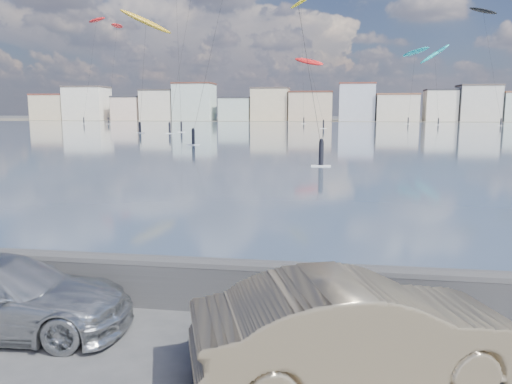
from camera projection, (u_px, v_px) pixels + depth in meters
The scene contains 15 objects.
ground at pixel (149, 379), 7.43m from camera, with size 700.00×700.00×0.00m, color #333335.
bay_water at pixel (320, 131), 96.67m from camera, with size 500.00×177.00×0.00m, color #374B67.
far_shore_strip at pixel (327, 120), 202.49m from camera, with size 500.00×60.00×0.00m, color #4C473D.
seawall at pixel (197, 281), 9.97m from camera, with size 400.00×0.36×1.08m.
far_buildings at pixel (330, 105), 187.67m from camera, with size 240.79×13.26×14.60m.
car_silver at pixel (1, 295), 8.93m from camera, with size 1.90×4.67×1.35m, color #AFB2B7.
car_champagne at pixel (359, 331), 7.22m from camera, with size 1.69×4.84×1.59m, color tan.
kitesurfer_1 at pixel (301, 4), 156.94m from camera, with size 7.85×17.24×39.94m.
kitesurfer_2 at pixel (117, 27), 148.79m from camera, with size 3.79×12.59×29.63m.
kitesurfer_3 at pixel (97, 21), 150.15m from camera, with size 9.81×12.39×32.02m.
kitesurfer_5 at pixel (415, 53), 149.39m from camera, with size 8.38×11.03×22.85m.
kitesurfer_6 at pixel (483, 12), 135.24m from camera, with size 7.99×14.96×32.76m.
kitesurfer_9 at pixel (309, 62), 117.77m from camera, with size 8.88×14.04×17.17m.
kitesurfer_13 at pixel (435, 55), 145.55m from camera, with size 9.71×15.38×23.63m.
kitesurfer_14 at pixel (146, 23), 96.60m from camera, with size 9.97×15.96×23.68m.
Camera 1 is at (2.63, -6.56, 3.95)m, focal length 35.00 mm.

